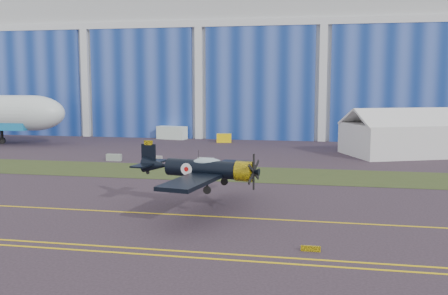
% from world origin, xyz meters
% --- Properties ---
extents(ground, '(260.00, 260.00, 0.00)m').
position_xyz_m(ground, '(0.00, 0.00, 0.00)').
color(ground, '#382B35').
rests_on(ground, ground).
extents(grass_median, '(260.00, 10.00, 0.02)m').
position_xyz_m(grass_median, '(0.00, 14.00, 0.02)').
color(grass_median, '#475128').
rests_on(grass_median, ground).
extents(hangar, '(220.00, 45.70, 30.00)m').
position_xyz_m(hangar, '(0.00, 71.79, 14.96)').
color(hangar, silver).
rests_on(hangar, ground).
extents(taxiway_centreline, '(200.00, 0.20, 0.02)m').
position_xyz_m(taxiway_centreline, '(0.00, -5.00, 0.01)').
color(taxiway_centreline, yellow).
rests_on(taxiway_centreline, ground).
extents(guard_board_right, '(1.20, 0.15, 0.35)m').
position_xyz_m(guard_board_right, '(22.00, -12.00, 0.17)').
color(guard_board_right, yellow).
rests_on(guard_board_right, ground).
extents(warbird, '(13.62, 15.54, 4.09)m').
position_xyz_m(warbird, '(13.12, -3.11, 3.37)').
color(warbird, black).
rests_on(warbird, ground).
extents(tent, '(17.39, 15.30, 6.71)m').
position_xyz_m(tent, '(33.03, 33.37, 3.36)').
color(tent, white).
rests_on(tent, ground).
extents(shipping_container, '(5.68, 3.32, 2.31)m').
position_xyz_m(shipping_container, '(-4.70, 47.64, 1.16)').
color(shipping_container, white).
rests_on(shipping_container, ground).
extents(tug, '(2.71, 1.94, 1.45)m').
position_xyz_m(tug, '(5.58, 44.38, 0.72)').
color(tug, yellow).
rests_on(tug, ground).
extents(barrier_a, '(2.01, 0.64, 0.90)m').
position_xyz_m(barrier_a, '(-4.45, 20.53, 0.45)').
color(barrier_a, gray).
rests_on(barrier_a, ground).
extents(barrier_b, '(2.06, 0.83, 0.90)m').
position_xyz_m(barrier_b, '(1.28, 20.02, 0.45)').
color(barrier_b, gray).
rests_on(barrier_b, ground).
extents(barrier_c, '(2.05, 0.80, 0.90)m').
position_xyz_m(barrier_c, '(8.14, 19.56, 0.45)').
color(barrier_c, '#94949A').
rests_on(barrier_c, ground).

